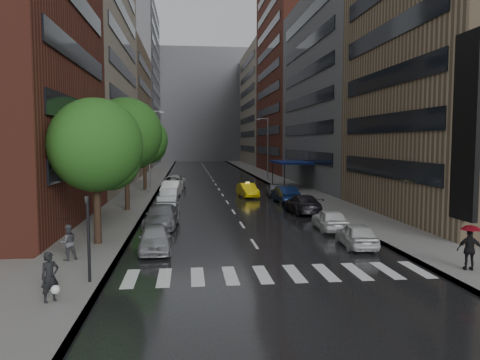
# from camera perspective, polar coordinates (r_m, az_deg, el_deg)

# --- Properties ---
(ground) EXTENTS (220.00, 220.00, 0.00)m
(ground) POSITION_cam_1_polar(r_m,az_deg,el_deg) (22.57, 3.23, -9.99)
(ground) COLOR gray
(ground) RESTS_ON ground
(road) EXTENTS (14.00, 140.00, 0.01)m
(road) POSITION_cam_1_polar(r_m,az_deg,el_deg) (71.84, -3.45, 0.17)
(road) COLOR black
(road) RESTS_ON ground
(sidewalk_left) EXTENTS (4.00, 140.00, 0.15)m
(sidewalk_left) POSITION_cam_1_polar(r_m,az_deg,el_deg) (71.94, -10.62, 0.16)
(sidewalk_left) COLOR gray
(sidewalk_left) RESTS_ON ground
(sidewalk_right) EXTENTS (4.00, 140.00, 0.15)m
(sidewalk_right) POSITION_cam_1_polar(r_m,az_deg,el_deg) (72.85, 3.64, 0.29)
(sidewalk_right) COLOR gray
(sidewalk_right) RESTS_ON ground
(crosswalk) EXTENTS (13.15, 2.80, 0.01)m
(crosswalk) POSITION_cam_1_polar(r_m,az_deg,el_deg) (20.71, 4.72, -11.33)
(crosswalk) COLOR silver
(crosswalk) RESTS_ON ground
(buildings_left) EXTENTS (8.00, 108.00, 38.00)m
(buildings_left) POSITION_cam_1_polar(r_m,az_deg,el_deg) (81.75, -14.63, 11.81)
(buildings_left) COLOR maroon
(buildings_left) RESTS_ON ground
(buildings_right) EXTENTS (8.05, 109.10, 36.00)m
(buildings_right) POSITION_cam_1_polar(r_m,az_deg,el_deg) (80.95, 7.12, 11.32)
(buildings_right) COLOR #937A5B
(buildings_right) RESTS_ON ground
(building_far) EXTENTS (40.00, 14.00, 32.00)m
(building_far) POSITION_cam_1_polar(r_m,az_deg,el_deg) (139.94, -4.94, 8.95)
(building_far) COLOR slate
(building_far) RESTS_ON ground
(tree_near) EXTENTS (5.07, 5.07, 8.08)m
(tree_near) POSITION_cam_1_polar(r_m,az_deg,el_deg) (26.43, -17.19, 4.07)
(tree_near) COLOR #382619
(tree_near) RESTS_ON ground
(tree_mid) EXTENTS (5.80, 5.80, 9.25)m
(tree_mid) POSITION_cam_1_polar(r_m,az_deg,el_deg) (38.97, -13.73, 5.49)
(tree_mid) COLOR #382619
(tree_mid) RESTS_ON ground
(tree_far) EXTENTS (5.36, 5.36, 8.54)m
(tree_far) POSITION_cam_1_polar(r_m,az_deg,el_deg) (54.90, -11.59, 4.77)
(tree_far) COLOR #382619
(tree_far) RESTS_ON ground
(taxi) EXTENTS (2.03, 4.47, 1.42)m
(taxi) POSITION_cam_1_polar(r_m,az_deg,el_deg) (48.01, 0.93, -1.26)
(taxi) COLOR yellow
(taxi) RESTS_ON ground
(parked_cars_left) EXTENTS (3.08, 42.58, 1.61)m
(parked_cars_left) POSITION_cam_1_polar(r_m,az_deg,el_deg) (45.50, -8.54, -1.60)
(parked_cars_left) COLOR #939398
(parked_cars_left) RESTS_ON ground
(parked_cars_right) EXTENTS (2.34, 28.26, 1.55)m
(parked_cars_right) POSITION_cam_1_polar(r_m,az_deg,el_deg) (37.73, 7.59, -2.92)
(parked_cars_right) COLOR silver
(parked_cars_right) RESTS_ON ground
(ped_bag_walker) EXTENTS (0.76, 0.73, 1.75)m
(ped_bag_walker) POSITION_cam_1_polar(r_m,az_deg,el_deg) (17.90, -22.13, -10.98)
(ped_bag_walker) COLOR black
(ped_bag_walker) RESTS_ON sidewalk_left
(ped_black_umbrella) EXTENTS (1.03, 0.98, 2.09)m
(ped_black_umbrella) POSITION_cam_1_polar(r_m,az_deg,el_deg) (23.52, -20.26, -6.23)
(ped_black_umbrella) COLOR #4B4B50
(ped_black_umbrella) RESTS_ON sidewalk_left
(ped_red_umbrella) EXTENTS (1.13, 0.82, 2.01)m
(ped_red_umbrella) POSITION_cam_1_polar(r_m,az_deg,el_deg) (22.73, 26.24, -6.95)
(ped_red_umbrella) COLOR black
(ped_red_umbrella) RESTS_ON sidewalk_right
(traffic_light) EXTENTS (0.18, 0.15, 3.45)m
(traffic_light) POSITION_cam_1_polar(r_m,az_deg,el_deg) (19.51, -18.00, -5.86)
(traffic_light) COLOR black
(traffic_light) RESTS_ON sidewalk_left
(street_lamp_left) EXTENTS (1.74, 0.22, 9.00)m
(street_lamp_left) POSITION_cam_1_polar(r_m,az_deg,el_deg) (51.68, -10.91, 3.73)
(street_lamp_left) COLOR gray
(street_lamp_left) RESTS_ON sidewalk_left
(street_lamp_right) EXTENTS (1.74, 0.22, 9.00)m
(street_lamp_right) POSITION_cam_1_polar(r_m,az_deg,el_deg) (67.49, 3.33, 4.03)
(street_lamp_right) COLOR gray
(street_lamp_right) RESTS_ON sidewalk_right
(awning) EXTENTS (4.00, 8.00, 3.12)m
(awning) POSITION_cam_1_polar(r_m,az_deg,el_deg) (57.98, 6.22, 2.16)
(awning) COLOR navy
(awning) RESTS_ON sidewalk_right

